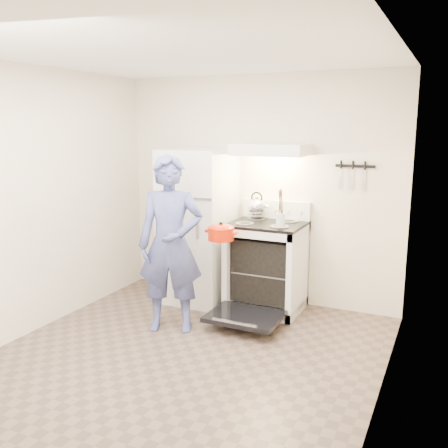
% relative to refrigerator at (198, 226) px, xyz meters
% --- Properties ---
extents(floor, '(3.60, 3.60, 0.00)m').
position_rel_refrigerator_xyz_m(floor, '(0.58, -1.45, -0.85)').
color(floor, brown).
rests_on(floor, ground).
extents(back_wall, '(3.20, 0.02, 2.50)m').
position_rel_refrigerator_xyz_m(back_wall, '(0.58, 0.35, 0.40)').
color(back_wall, beige).
rests_on(back_wall, ground).
extents(refrigerator, '(0.70, 0.70, 1.70)m').
position_rel_refrigerator_xyz_m(refrigerator, '(0.00, 0.00, 0.00)').
color(refrigerator, silver).
rests_on(refrigerator, floor).
extents(stove_body, '(0.76, 0.65, 0.92)m').
position_rel_refrigerator_xyz_m(stove_body, '(0.81, 0.02, -0.39)').
color(stove_body, silver).
rests_on(stove_body, floor).
extents(cooktop, '(0.76, 0.65, 0.03)m').
position_rel_refrigerator_xyz_m(cooktop, '(0.81, 0.02, 0.09)').
color(cooktop, black).
rests_on(cooktop, stove_body).
extents(backsplash, '(0.76, 0.07, 0.20)m').
position_rel_refrigerator_xyz_m(backsplash, '(0.81, 0.31, 0.20)').
color(backsplash, silver).
rests_on(backsplash, cooktop).
extents(oven_door, '(0.70, 0.54, 0.04)m').
position_rel_refrigerator_xyz_m(oven_door, '(0.81, -0.57, -0.72)').
color(oven_door, black).
rests_on(oven_door, floor).
extents(oven_rack, '(0.60, 0.52, 0.01)m').
position_rel_refrigerator_xyz_m(oven_rack, '(0.81, 0.02, -0.41)').
color(oven_rack, gray).
rests_on(oven_rack, stove_body).
extents(range_hood, '(0.76, 0.50, 0.12)m').
position_rel_refrigerator_xyz_m(range_hood, '(0.81, 0.10, 0.86)').
color(range_hood, silver).
rests_on(range_hood, back_wall).
extents(knife_strip, '(0.40, 0.02, 0.03)m').
position_rel_refrigerator_xyz_m(knife_strip, '(1.63, 0.33, 0.70)').
color(knife_strip, black).
rests_on(knife_strip, back_wall).
extents(pizza_stone, '(0.34, 0.34, 0.02)m').
position_rel_refrigerator_xyz_m(pizza_stone, '(0.75, 0.11, -0.40)').
color(pizza_stone, '#8E6B4F').
rests_on(pizza_stone, oven_rack).
extents(tea_kettle, '(0.24, 0.20, 0.30)m').
position_rel_refrigerator_xyz_m(tea_kettle, '(0.63, 0.17, 0.25)').
color(tea_kettle, '#B5B4B9').
rests_on(tea_kettle, cooktop).
extents(utensil_jar, '(0.10, 0.10, 0.13)m').
position_rel_refrigerator_xyz_m(utensil_jar, '(1.04, -0.23, 0.20)').
color(utensil_jar, silver).
rests_on(utensil_jar, cooktop).
extents(person, '(0.72, 0.61, 1.70)m').
position_rel_refrigerator_xyz_m(person, '(0.17, -0.87, -0.00)').
color(person, navy).
rests_on(person, floor).
extents(dutch_oven, '(0.33, 0.26, 0.22)m').
position_rel_refrigerator_xyz_m(dutch_oven, '(0.55, -0.56, 0.07)').
color(dutch_oven, '#B91A00').
rests_on(dutch_oven, person).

